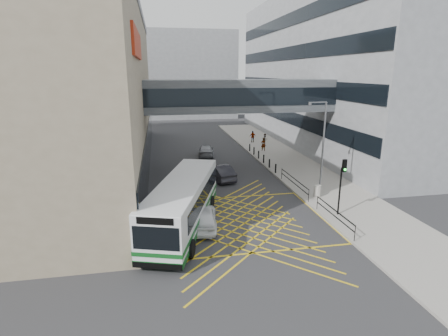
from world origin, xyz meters
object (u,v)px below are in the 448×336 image
street_lamp (322,143)px  traffic_light (342,179)px  litter_bin (317,191)px  pedestrian_a (263,144)px  pedestrian_c (253,137)px  car_dark (220,172)px  car_silver (206,150)px  pedestrian_b (265,140)px  bus (184,202)px  car_white (203,217)px

street_lamp → traffic_light: bearing=-106.6°
litter_bin → pedestrian_a: bearing=87.9°
street_lamp → pedestrian_c: bearing=79.1°
pedestrian_c → traffic_light: bearing=92.5°
litter_bin → car_dark: bearing=136.8°
car_silver → pedestrian_c: pedestrian_c is taller
car_dark → traffic_light: size_ratio=1.18×
car_dark → pedestrian_b: size_ratio=2.90×
car_silver → car_dark: bearing=97.7°
bus → litter_bin: bearing=34.8°
street_lamp → litter_bin: size_ratio=7.92×
street_lamp → pedestrian_a: bearing=79.3°
street_lamp → pedestrian_b: (1.35, 19.04, -3.39)m
traffic_light → car_dark: bearing=112.3°
car_silver → traffic_light: bearing=116.3°
traffic_light → pedestrian_c: 26.16m
bus → car_white: bus is taller
car_dark → pedestrian_b: pedestrian_b is taller
bus → pedestrian_a: size_ratio=7.06×
car_silver → pedestrian_a: (7.32, 0.87, 0.28)m
car_white → litter_bin: 10.24m
pedestrian_b → pedestrian_c: 2.80m
traffic_light → litter_bin: (0.14, 3.74, -2.12)m
litter_bin → pedestrian_a: 16.82m
car_silver → pedestrian_c: (7.46, 6.41, 0.26)m
car_white → pedestrian_b: pedestrian_b is taller
traffic_light → litter_bin: 4.31m
car_dark → traffic_light: 12.20m
car_dark → pedestrian_a: bearing=-137.8°
litter_bin → pedestrian_b: bearing=85.0°
car_dark → car_white: bearing=61.4°
street_lamp → litter_bin: 3.82m
bus → car_white: size_ratio=2.47×
bus → car_dark: bearing=85.0°
car_dark → pedestrian_a: 12.79m
bus → pedestrian_b: size_ratio=7.11×
car_white → traffic_light: bearing=-173.5°
pedestrian_a → car_dark: bearing=51.7°
car_white → pedestrian_a: bearing=-109.5°
bus → car_silver: size_ratio=2.58×
car_dark → bus: bearing=54.6°
car_silver → street_lamp: 17.22m
bus → car_silver: 19.69m
bus → pedestrian_c: (11.50, 25.65, -0.74)m
traffic_light → pedestrian_b: (1.87, 23.46, -1.78)m
litter_bin → pedestrian_a: pedestrian_a is taller
car_dark → pedestrian_b: bearing=-135.1°
bus → street_lamp: bearing=37.4°
pedestrian_c → bus: bearing=70.3°
traffic_light → pedestrian_a: (0.75, 20.55, -1.77)m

